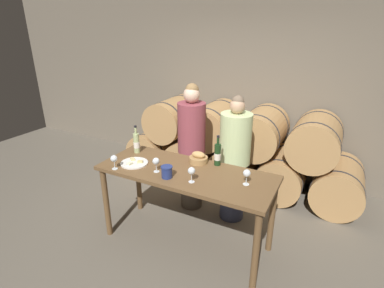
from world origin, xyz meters
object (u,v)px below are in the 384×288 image
at_px(blue_crock, 167,171).
at_px(wine_glass_far_left, 114,159).
at_px(wine_glass_center, 192,171).
at_px(wine_glass_right, 247,174).
at_px(person_right, 234,161).
at_px(person_left, 192,148).
at_px(wine_bottle_white, 137,143).
at_px(bread_basket, 198,158).
at_px(wine_bottle_red, 218,154).
at_px(cheese_plate, 134,163).
at_px(wine_glass_left, 156,162).
at_px(tasting_table, 186,181).

height_order(blue_crock, wine_glass_far_left, wine_glass_far_left).
height_order(wine_glass_center, wine_glass_right, same).
relative_size(person_right, blue_crock, 13.16).
height_order(person_left, wine_bottle_white, person_left).
distance_m(person_left, wine_glass_far_left, 1.08).
relative_size(bread_basket, wine_glass_center, 1.31).
bearing_deg(person_left, wine_glass_right, -35.95).
bearing_deg(blue_crock, wine_bottle_red, 56.34).
relative_size(bread_basket, cheese_plate, 0.68).
distance_m(person_left, cheese_plate, 0.85).
bearing_deg(wine_glass_left, wine_glass_center, -3.50).
bearing_deg(wine_bottle_red, person_left, 142.19).
xyz_separation_m(person_left, wine_glass_left, (0.03, -0.85, 0.17)).
xyz_separation_m(person_right, wine_glass_right, (0.36, -0.68, 0.22)).
bearing_deg(wine_glass_right, blue_crock, -163.15).
bearing_deg(wine_glass_left, cheese_plate, 171.30).
xyz_separation_m(tasting_table, wine_glass_right, (0.64, 0.02, 0.23)).
xyz_separation_m(bread_basket, wine_glass_center, (0.14, -0.43, 0.07)).
distance_m(person_right, wine_glass_right, 0.80).
height_order(tasting_table, cheese_plate, cheese_plate).
bearing_deg(person_right, wine_bottle_white, -152.90).
height_order(person_right, wine_bottle_red, person_right).
distance_m(wine_glass_left, wine_glass_right, 0.92).
distance_m(person_left, wine_glass_left, 0.86).
height_order(bread_basket, wine_glass_far_left, wine_glass_far_left).
relative_size(wine_bottle_white, wine_glass_center, 2.14).
relative_size(blue_crock, wine_glass_left, 0.77).
height_order(wine_bottle_white, bread_basket, wine_bottle_white).
bearing_deg(person_left, person_right, -0.01).
bearing_deg(wine_bottle_white, cheese_plate, -58.64).
bearing_deg(wine_bottle_white, bread_basket, 6.14).
bearing_deg(cheese_plate, wine_glass_far_left, -116.96).
bearing_deg(wine_bottle_red, wine_glass_left, -138.21).
bearing_deg(person_left, blue_crock, -77.89).
xyz_separation_m(tasting_table, wine_glass_left, (-0.26, -0.15, 0.23)).
bearing_deg(person_right, blue_crock, -113.04).
height_order(bread_basket, wine_glass_center, wine_glass_center).
bearing_deg(wine_glass_right, wine_glass_center, -158.00).
bearing_deg(blue_crock, wine_bottle_white, 150.05).
distance_m(bread_basket, cheese_plate, 0.70).
relative_size(cheese_plate, wine_glass_right, 1.92).
distance_m(bread_basket, wine_glass_right, 0.66).
height_order(wine_bottle_white, blue_crock, wine_bottle_white).
xyz_separation_m(bread_basket, cheese_plate, (-0.61, -0.35, -0.04)).
relative_size(person_right, wine_bottle_white, 4.73).
distance_m(wine_bottle_white, wine_glass_far_left, 0.47).
relative_size(person_left, blue_crock, 13.88).
bearing_deg(wine_bottle_white, wine_glass_left, -33.17).
bearing_deg(tasting_table, wine_bottle_white, 167.47).
distance_m(wine_bottle_red, wine_glass_left, 0.66).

